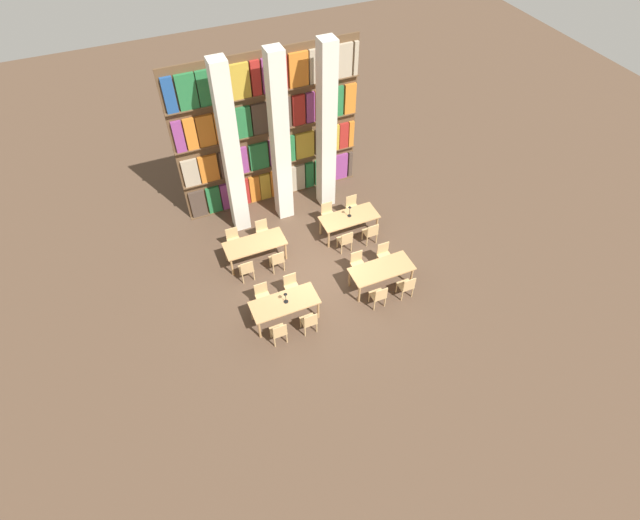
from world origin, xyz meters
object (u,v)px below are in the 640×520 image
object	(u,v)px
chair_10	(277,260)
reading_table_3	(349,219)
pillar_left	(231,153)
chair_15	(352,207)
reading_table_1	(381,270)
pillar_right	(326,131)
chair_3	(291,286)
chair_6	(407,286)
reading_table_0	(285,304)
chair_1	(263,295)
chair_9	(234,240)
chair_14	(371,232)
chair_0	(279,332)
chair_5	(358,263)
chair_13	(328,214)
chair_12	(345,240)
chair_7	(384,255)
desk_lamp_1	(350,209)
chair_11	(263,231)
chair_2	(309,321)
desk_lamp_0	(286,296)
chair_8	(247,269)
chair_4	(379,296)
pillar_center	(280,142)
reading_table_2	(255,245)

from	to	relation	value
chair_10	reading_table_3	xyz separation A→B (m)	(2.82, 0.65, 0.19)
pillar_left	chair_15	bearing A→B (deg)	-17.14
reading_table_1	chair_10	size ratio (longest dim) A/B	2.23
pillar_right	chair_3	size ratio (longest dim) A/B	6.83
chair_6	reading_table_0	bearing A→B (deg)	169.87
chair_1	chair_15	xyz separation A→B (m)	(4.18, 2.55, 0.00)
chair_9	chair_14	bearing A→B (deg)	161.12
chair_6	chair_9	world-z (taller)	same
chair_6	chair_0	bearing A→B (deg)	-179.24
chair_5	chair_13	size ratio (longest dim) A/B	1.00
reading_table_1	chair_6	xyz separation A→B (m)	(0.50, -0.71, -0.19)
reading_table_3	chair_12	xyz separation A→B (m)	(-0.47, -0.71, -0.19)
pillar_left	chair_5	bearing A→B (deg)	-53.34
chair_0	chair_7	xyz separation A→B (m)	(4.11, 1.47, 0.00)
reading_table_1	chair_7	size ratio (longest dim) A/B	2.23
chair_9	desk_lamp_1	world-z (taller)	desk_lamp_1
chair_1	chair_15	bearing A→B (deg)	-148.60
chair_11	chair_15	size ratio (longest dim) A/B	1.00
pillar_right	desk_lamp_1	bearing A→B (deg)	-87.85
chair_2	chair_3	size ratio (longest dim) A/B	1.00
chair_1	desk_lamp_0	size ratio (longest dim) A/B	2.17
chair_9	chair_2	bearing A→B (deg)	104.46
chair_7	chair_0	bearing A→B (deg)	19.71
desk_lamp_1	chair_8	bearing A→B (deg)	-169.85
desk_lamp_1	reading_table_0	bearing A→B (deg)	-141.79
chair_2	desk_lamp_0	world-z (taller)	desk_lamp_0
chair_5	chair_8	distance (m)	3.48
chair_9	chair_10	world-z (taller)	same
chair_0	pillar_right	bearing A→B (deg)	54.42
reading_table_3	chair_14	size ratio (longest dim) A/B	2.23
pillar_right	chair_11	bearing A→B (deg)	-158.42
reading_table_1	chair_11	xyz separation A→B (m)	(-2.72, 3.26, -0.19)
chair_1	chair_10	xyz separation A→B (m)	(0.89, 1.19, 0.00)
chair_0	chair_1	size ratio (longest dim) A/B	1.00
pillar_left	chair_3	world-z (taller)	pillar_left
desk_lamp_0	reading_table_0	bearing A→B (deg)	178.75
chair_4	chair_10	bearing A→B (deg)	131.68
desk_lamp_0	chair_2	bearing A→B (deg)	-58.99
pillar_right	chair_8	distance (m)	5.20
chair_4	chair_10	size ratio (longest dim) A/B	1.00
chair_5	chair_11	size ratio (longest dim) A/B	1.00
pillar_center	chair_6	distance (m)	6.02
chair_5	desk_lamp_1	size ratio (longest dim) A/B	1.99
pillar_left	chair_13	distance (m)	3.94
chair_4	chair_7	distance (m)	1.70
pillar_center	chair_13	world-z (taller)	pillar_center
reading_table_1	chair_15	xyz separation A→B (m)	(0.57, 3.21, -0.19)
chair_2	reading_table_1	bearing A→B (deg)	15.80
chair_0	pillar_center	bearing A→B (deg)	68.15
chair_0	reading_table_2	size ratio (longest dim) A/B	0.45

